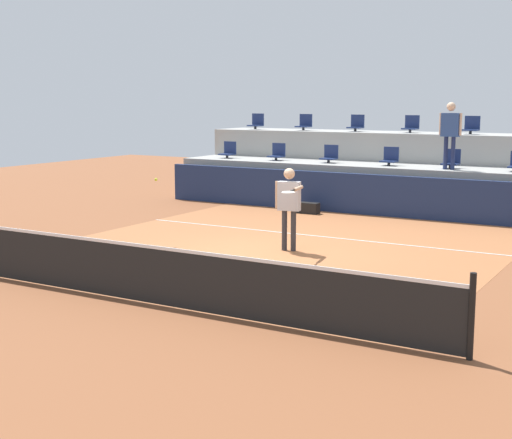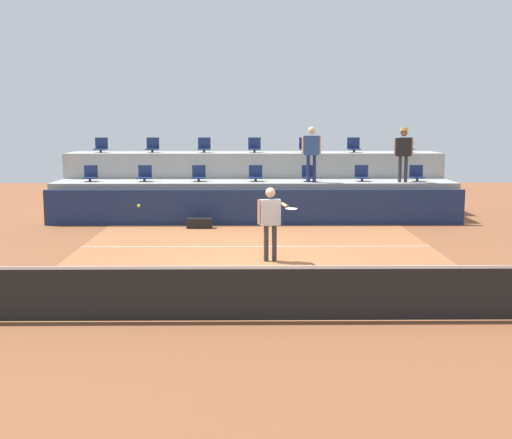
{
  "view_description": "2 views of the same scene",
  "coord_description": "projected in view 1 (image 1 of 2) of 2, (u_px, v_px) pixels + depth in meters",
  "views": [
    {
      "loc": [
        7.27,
        -12.62,
        3.09
      ],
      "look_at": [
        0.68,
        -1.34,
        0.96
      ],
      "focal_mm": 51.93,
      "sensor_mm": 36.0,
      "label": 1
    },
    {
      "loc": [
        -0.2,
        -14.36,
        3.22
      ],
      "look_at": [
        -0.05,
        -1.4,
        1.28
      ],
      "focal_mm": 46.57,
      "sensor_mm": 36.0,
      "label": 2
    }
  ],
  "objects": [
    {
      "name": "ground_plane",
      "position": [
        261.0,
        255.0,
        14.87
      ],
      "size": [
        40.0,
        40.0,
        0.0
      ],
      "primitive_type": "plane",
      "color": "brown"
    },
    {
      "name": "court_inner_paint",
      "position": [
        284.0,
        246.0,
        15.72
      ],
      "size": [
        9.0,
        10.0,
        0.01
      ],
      "primitive_type": "cube",
      "color": "#A36038",
      "rests_on": "ground_plane"
    },
    {
      "name": "court_service_line",
      "position": [
        313.0,
        236.0,
        16.92
      ],
      "size": [
        9.0,
        0.06,
        0.0
      ],
      "primitive_type": "cube",
      "color": "silver",
      "rests_on": "ground_plane"
    },
    {
      "name": "tennis_net",
      "position": [
        131.0,
        269.0,
        11.38
      ],
      "size": [
        10.48,
        0.08,
        1.07
      ],
      "color": "black",
      "rests_on": "ground_plane"
    },
    {
      "name": "sponsor_backboard",
      "position": [
        372.0,
        195.0,
        19.9
      ],
      "size": [
        13.0,
        0.16,
        1.1
      ],
      "primitive_type": "cube",
      "color": "navy",
      "rests_on": "ground_plane"
    },
    {
      "name": "seating_tier_lower",
      "position": [
        389.0,
        187.0,
        20.99
      ],
      "size": [
        13.0,
        1.8,
        1.25
      ],
      "primitive_type": "cube",
      "color": "#9E9E99",
      "rests_on": "ground_plane"
    },
    {
      "name": "seating_tier_upper",
      "position": [
        410.0,
        167.0,
        22.46
      ],
      "size": [
        13.0,
        1.8,
        2.1
      ],
      "primitive_type": "cube",
      "color": "#9E9E99",
      "rests_on": "ground_plane"
    },
    {
      "name": "stadium_chair_lower_far_left",
      "position": [
        229.0,
        151.0,
        23.46
      ],
      "size": [
        0.44,
        0.4,
        0.52
      ],
      "color": "#2D2D33",
      "rests_on": "seating_tier_lower"
    },
    {
      "name": "stadium_chair_lower_left",
      "position": [
        277.0,
        153.0,
        22.58
      ],
      "size": [
        0.44,
        0.4,
        0.52
      ],
      "color": "#2D2D33",
      "rests_on": "seating_tier_lower"
    },
    {
      "name": "stadium_chair_lower_mid_left",
      "position": [
        330.0,
        155.0,
        21.71
      ],
      "size": [
        0.44,
        0.4,
        0.52
      ],
      "color": "#2D2D33",
      "rests_on": "seating_tier_lower"
    },
    {
      "name": "stadium_chair_lower_center",
      "position": [
        390.0,
        158.0,
        20.78
      ],
      "size": [
        0.44,
        0.4,
        0.52
      ],
      "color": "#2D2D33",
      "rests_on": "seating_tier_lower"
    },
    {
      "name": "stadium_chair_lower_mid_right",
      "position": [
        451.0,
        160.0,
        19.92
      ],
      "size": [
        0.44,
        0.4,
        0.52
      ],
      "color": "#2D2D33",
      "rests_on": "seating_tier_lower"
    },
    {
      "name": "stadium_chair_upper_far_left",
      "position": [
        257.0,
        123.0,
        24.87
      ],
      "size": [
        0.44,
        0.4,
        0.52
      ],
      "color": "#2D2D33",
      "rests_on": "seating_tier_upper"
    },
    {
      "name": "stadium_chair_upper_left",
      "position": [
        305.0,
        124.0,
        23.97
      ],
      "size": [
        0.44,
        0.4,
        0.52
      ],
      "color": "#2D2D33",
      "rests_on": "seating_tier_upper"
    },
    {
      "name": "stadium_chair_upper_mid_left",
      "position": [
        356.0,
        124.0,
        23.07
      ],
      "size": [
        0.44,
        0.4,
        0.52
      ],
      "color": "#2D2D33",
      "rests_on": "seating_tier_upper"
    },
    {
      "name": "stadium_chair_upper_center",
      "position": [
        411.0,
        125.0,
        22.19
      ],
      "size": [
        0.44,
        0.4,
        0.52
      ],
      "color": "#2D2D33",
      "rests_on": "seating_tier_upper"
    },
    {
      "name": "stadium_chair_upper_mid_right",
      "position": [
        471.0,
        127.0,
        21.3
      ],
      "size": [
        0.44,
        0.4,
        0.52
      ],
      "color": "#2D2D33",
      "rests_on": "seating_tier_upper"
    },
    {
      "name": "tennis_player",
      "position": [
        289.0,
        201.0,
        15.07
      ],
      "size": [
        0.88,
        1.16,
        1.71
      ],
      "color": "#2D2D33",
      "rests_on": "ground_plane"
    },
    {
      "name": "spectator_in_white",
      "position": [
        450.0,
        129.0,
        19.43
      ],
      "size": [
        0.61,
        0.25,
        1.77
      ],
      "color": "navy",
      "rests_on": "seating_tier_lower"
    },
    {
      "name": "tennis_ball",
      "position": [
        156.0,
        179.0,
        15.92
      ],
      "size": [
        0.07,
        0.07,
        0.07
      ],
      "color": "#CCE033"
    },
    {
      "name": "equipment_bag",
      "position": [
        306.0,
        208.0,
        20.28
      ],
      "size": [
        0.76,
        0.28,
        0.3
      ],
      "primitive_type": "cube",
      "color": "black",
      "rests_on": "ground_plane"
    }
  ]
}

